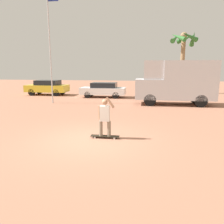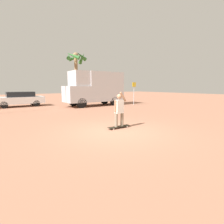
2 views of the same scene
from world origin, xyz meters
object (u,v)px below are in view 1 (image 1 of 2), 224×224
(camper_van, at_px, (176,81))
(person_skateboarder, at_px, (105,116))
(skateboard, at_px, (105,136))
(parked_car_yellow, at_px, (47,87))
(palm_tree_near_van, at_px, (184,46))
(flagpole, at_px, (50,44))
(parked_car_white, at_px, (103,89))

(camper_van, bearing_deg, person_skateboarder, -113.54)
(skateboard, distance_m, person_skateboarder, 0.81)
(camper_van, bearing_deg, parked_car_yellow, 160.46)
(parked_car_yellow, height_order, palm_tree_near_van, palm_tree_near_van)
(flagpole, bearing_deg, parked_car_white, 50.80)
(parked_car_yellow, bearing_deg, parked_car_white, -8.89)
(person_skateboarder, xyz_separation_m, flagpole, (-5.56, 7.97, 3.53))
(person_skateboarder, xyz_separation_m, parked_car_white, (-2.34, 11.92, -0.16))
(camper_van, height_order, flagpole, flagpole)
(skateboard, bearing_deg, flagpole, 124.90)
(flagpole, bearing_deg, camper_van, 3.77)
(camper_van, height_order, palm_tree_near_van, palm_tree_near_van)
(skateboard, height_order, parked_car_yellow, parked_car_yellow)
(palm_tree_near_van, height_order, flagpole, flagpole)
(parked_car_yellow, relative_size, palm_tree_near_van, 0.64)
(person_skateboarder, xyz_separation_m, parked_car_yellow, (-8.27, 12.84, -0.09))
(skateboard, bearing_deg, palm_tree_near_van, 72.03)
(parked_car_white, height_order, parked_car_yellow, parked_car_yellow)
(skateboard, relative_size, camper_van, 0.20)
(camper_van, height_order, parked_car_yellow, camper_van)
(parked_car_white, bearing_deg, person_skateboarder, -78.89)
(parked_car_white, distance_m, palm_tree_near_van, 9.85)
(parked_car_yellow, relative_size, flagpole, 0.51)
(person_skateboarder, bearing_deg, flagpole, 124.89)
(camper_van, bearing_deg, parked_car_white, 151.27)
(skateboard, relative_size, palm_tree_near_van, 0.18)
(parked_car_yellow, bearing_deg, person_skateboarder, -57.24)
(parked_car_white, xyz_separation_m, palm_tree_near_van, (7.67, 4.51, 4.22))
(person_skateboarder, relative_size, flagpole, 0.19)
(camper_van, relative_size, parked_car_white, 1.36)
(palm_tree_near_van, xyz_separation_m, flagpole, (-10.89, -8.46, -0.52))
(camper_van, relative_size, parked_car_yellow, 1.37)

